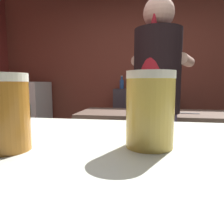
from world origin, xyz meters
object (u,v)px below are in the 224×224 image
chefs_knife (186,113)px  pint_glass_near (150,110)px  bartender (156,102)px  mini_fridge (26,118)px  bottle_olive_oil (145,83)px  bottle_hot_sauce (122,84)px  pint_glass_far (5,112)px  mixing_bowl (157,109)px

chefs_knife → pint_glass_near: bearing=-95.9°
bartender → pint_glass_near: size_ratio=13.67×
mini_fridge → bottle_olive_oil: size_ratio=4.95×
bottle_hot_sauce → pint_glass_near: bearing=-82.1°
bartender → bottle_olive_oil: bartender is taller
mini_fridge → bartender: 2.59m
bottle_olive_oil → chefs_knife: bearing=-73.6°
pint_glass_far → bottle_hot_sauce: 3.11m
mixing_bowl → bottle_hot_sauce: size_ratio=0.82×
bartender → bottle_olive_oil: (-0.11, 1.73, 0.15)m
mini_fridge → pint_glass_far: (1.74, -2.85, 0.52)m
pint_glass_near → bottle_hot_sauce: bottle_hot_sauce is taller
mini_fridge → mixing_bowl: size_ratio=7.01×
bartender → bottle_hot_sauce: bartender is taller
chefs_knife → mini_fridge: bearing=159.3°
mini_fridge → pint_glass_near: 3.46m
mixing_bowl → bottle_hot_sauce: 1.44m
bartender → bottle_hot_sauce: (-0.48, 1.80, 0.14)m
pint_glass_near → bottle_hot_sauce: 3.07m
mini_fridge → pint_glass_far: mini_fridge is taller
bartender → pint_glass_near: bartender is taller
bottle_hot_sauce → pint_glass_far: bearing=-86.4°
bottle_olive_oil → mini_fridge: bearing=-174.5°
bottle_olive_oil → pint_glass_far: bearing=-93.3°
pint_glass_near → bottle_olive_oil: bottle_olive_oil is taller
bartender → pint_glass_far: size_ratio=14.15×
bottle_hot_sauce → chefs_knife: bearing=-61.4°
bottle_olive_oil → bottle_hot_sauce: bearing=169.3°
mixing_bowl → bottle_olive_oil: bearing=96.4°
mini_fridge → pint_glass_far: 3.38m
chefs_knife → bottle_olive_oil: bearing=112.1°
chefs_knife → bottle_olive_oil: (-0.39, 1.33, 0.28)m
mini_fridge → pint_glass_far: size_ratio=9.56×
pint_glass_far → bottle_olive_oil: bearing=86.7°
mini_fridge → chefs_knife: mini_fridge is taller
bartender → pint_glass_far: 1.33m
pint_glass_near → bottle_hot_sauce: bearing=97.9°
chefs_knife → pint_glass_near: pint_glass_near is taller
chefs_knife → pint_glass_far: bearing=-102.7°
pint_glass_near → bottle_hot_sauce: (-0.42, 3.04, 0.05)m
bottle_hot_sauce → bottle_olive_oil: bearing=-10.7°
chefs_knife → pint_glass_near: (-0.34, -1.65, 0.22)m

